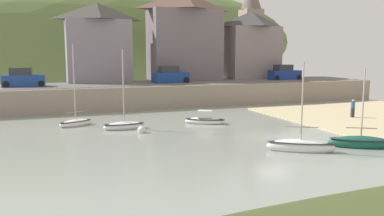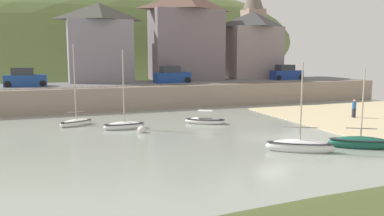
% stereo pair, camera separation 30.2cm
% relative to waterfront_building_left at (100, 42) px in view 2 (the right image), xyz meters
% --- Properties ---
extents(quay_seawall, '(48.00, 9.40, 2.40)m').
position_rel_waterfront_building_left_xyz_m(quay_seawall, '(8.71, -7.70, -5.80)').
color(quay_seawall, gray).
rests_on(quay_seawall, ground).
extents(hillside_backdrop, '(80.00, 44.00, 22.93)m').
position_rel_waterfront_building_left_xyz_m(hillside_backdrop, '(3.97, 30.00, 0.87)').
color(hillside_backdrop, '#5D753D').
rests_on(hillside_backdrop, ground).
extents(waterfront_building_left, '(7.70, 4.84, 9.34)m').
position_rel_waterfront_building_left_xyz_m(waterfront_building_left, '(0.00, 0.00, 0.00)').
color(waterfront_building_left, gray).
rests_on(waterfront_building_left, ground).
extents(waterfront_building_centre, '(9.15, 5.54, 11.23)m').
position_rel_waterfront_building_left_xyz_m(waterfront_building_centre, '(10.89, 0.00, 0.95)').
color(waterfront_building_centre, slate).
rests_on(waterfront_building_centre, ground).
extents(waterfront_building_right, '(7.39, 5.07, 9.05)m').
position_rel_waterfront_building_left_xyz_m(waterfront_building_right, '(20.61, 0.00, -0.14)').
color(waterfront_building_right, gray).
rests_on(waterfront_building_right, ground).
extents(church_with_spire, '(3.00, 3.00, 14.22)m').
position_rel_waterfront_building_left_xyz_m(church_with_spire, '(22.71, 4.00, 2.57)').
color(church_with_spire, gray).
rests_on(church_with_spire, ground).
extents(dinghy_open_wooden, '(3.97, 2.88, 5.52)m').
position_rel_waterfront_building_left_xyz_m(dinghy_open_wooden, '(8.18, -29.10, -6.84)').
color(dinghy_open_wooden, white).
rests_on(dinghy_open_wooden, ground).
extents(sailboat_blue_trim, '(2.99, 2.12, 6.68)m').
position_rel_waterfront_building_left_xyz_m(sailboat_blue_trim, '(-3.89, -15.88, -6.87)').
color(sailboat_blue_trim, white).
rests_on(sailboat_blue_trim, ground).
extents(fishing_boat_green, '(3.24, 1.19, 6.26)m').
position_rel_waterfront_building_left_xyz_m(fishing_boat_green, '(-0.46, -18.53, -6.88)').
color(fishing_boat_green, white).
rests_on(fishing_boat_green, ground).
extents(sailboat_far_left, '(3.93, 2.95, 5.12)m').
position_rel_waterfront_building_left_xyz_m(sailboat_far_left, '(12.30, -29.56, -6.85)').
color(sailboat_far_left, '#15503D').
rests_on(sailboat_far_left, ground).
extents(motorboat_with_cabin, '(3.56, 2.84, 1.24)m').
position_rel_waterfront_building_left_xyz_m(motorboat_with_cabin, '(6.32, -18.45, -6.85)').
color(motorboat_with_cabin, white).
rests_on(motorboat_with_cabin, ground).
extents(parked_car_near_slipway, '(4.15, 1.82, 1.95)m').
position_rel_waterfront_building_left_xyz_m(parked_car_near_slipway, '(-8.21, -4.50, -3.95)').
color(parked_car_near_slipway, navy).
rests_on(parked_car_near_slipway, ground).
extents(parked_car_by_wall, '(4.21, 1.99, 1.95)m').
position_rel_waterfront_building_left_xyz_m(parked_car_by_wall, '(7.61, -4.50, -3.95)').
color(parked_car_by_wall, navy).
rests_on(parked_car_by_wall, ground).
extents(parked_car_end_of_row, '(4.10, 1.82, 1.95)m').
position_rel_waterfront_building_left_xyz_m(parked_car_end_of_row, '(23.14, -4.50, -3.95)').
color(parked_car_end_of_row, navy).
rests_on(parked_car_end_of_row, ground).
extents(person_on_slipway, '(0.34, 0.34, 1.62)m').
position_rel_waterfront_building_left_xyz_m(person_on_slipway, '(19.77, -20.65, -6.17)').
color(person_on_slipway, '#282833').
rests_on(person_on_slipway, ground).
extents(mooring_buoy, '(0.61, 0.61, 0.61)m').
position_rel_waterfront_building_left_xyz_m(mooring_buoy, '(0.49, -20.42, -6.97)').
color(mooring_buoy, silver).
rests_on(mooring_buoy, ground).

